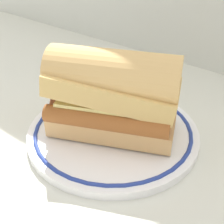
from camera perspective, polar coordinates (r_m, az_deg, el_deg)
The scene contains 4 objects.
ground_plane at distance 0.50m, azimuth -1.77°, elevation -3.36°, with size 1.50×1.50×0.00m, color silver.
plate at distance 0.48m, azimuth -0.00°, elevation -3.71°, with size 0.26×0.26×0.01m.
sausage_sandwich at distance 0.44m, azimuth -0.00°, elevation 3.33°, with size 0.20×0.16×0.12m.
butter_knife at distance 0.68m, azimuth 0.70°, elevation 7.59°, with size 0.14×0.06×0.01m.
Camera 1 is at (0.26, -0.31, 0.30)m, focal length 51.29 mm.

